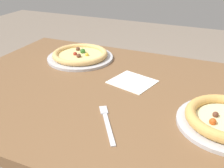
# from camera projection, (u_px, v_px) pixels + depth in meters

# --- Properties ---
(dining_table) EXTENTS (1.31, 0.88, 0.75)m
(dining_table) POSITION_uv_depth(u_px,v_px,m) (118.00, 115.00, 1.02)
(dining_table) COLOR brown
(dining_table) RESTS_ON ground
(pizza_far) EXTENTS (0.31, 0.31, 0.04)m
(pizza_far) POSITION_uv_depth(u_px,v_px,m) (80.00, 55.00, 1.25)
(pizza_far) COLOR #B7B7BC
(pizza_far) RESTS_ON dining_table
(paper_napkin) EXTENTS (0.19, 0.18, 0.00)m
(paper_napkin) POSITION_uv_depth(u_px,v_px,m) (132.00, 82.00, 1.03)
(paper_napkin) COLOR white
(paper_napkin) RESTS_ON dining_table
(fork) EXTENTS (0.13, 0.18, 0.00)m
(fork) POSITION_uv_depth(u_px,v_px,m) (107.00, 122.00, 0.79)
(fork) COLOR silver
(fork) RESTS_ON dining_table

